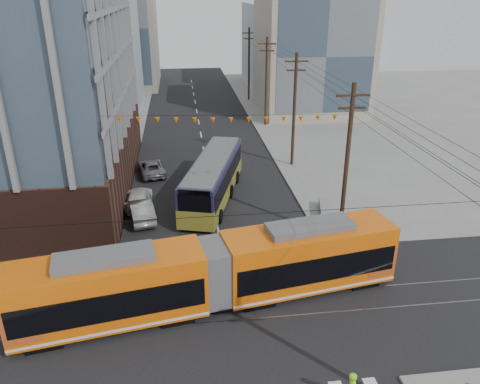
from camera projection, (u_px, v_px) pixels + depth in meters
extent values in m
plane|color=slate|center=(241.00, 361.00, 22.34)|extent=(160.00, 160.00, 0.00)
cube|color=#8C99A5|center=(69.00, 47.00, 64.03)|extent=(18.00, 16.00, 18.00)
cube|color=gray|center=(311.00, 54.00, 64.64)|extent=(14.00, 14.00, 16.00)
cube|color=gray|center=(110.00, 28.00, 82.16)|extent=(16.00, 18.00, 20.00)
cube|color=#8C99A5|center=(292.00, 45.00, 83.45)|extent=(16.00, 16.00, 14.00)
cylinder|color=black|center=(249.00, 65.00, 72.04)|extent=(0.30, 0.30, 11.00)
imported|color=#A0A0A0|center=(141.00, 210.00, 35.78)|extent=(2.67, 5.10, 1.60)
imported|color=silver|center=(139.00, 198.00, 37.99)|extent=(2.01, 4.84, 1.40)
imported|color=slate|center=(151.00, 167.00, 44.54)|extent=(3.13, 5.22, 1.36)
cube|color=slate|center=(324.00, 214.00, 35.97)|extent=(1.95, 4.50, 0.88)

